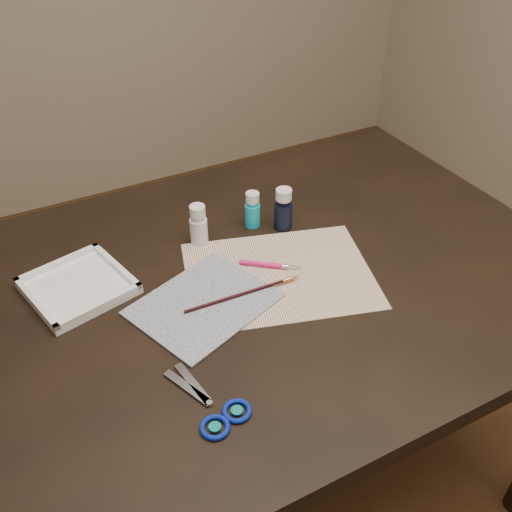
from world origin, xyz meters
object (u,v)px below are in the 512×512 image
paper (279,275)px  palette_tray (78,286)px  paint_bottle_white (198,225)px  canvas (204,304)px  paint_bottle_navy (283,209)px  paint_bottle_cyan (252,209)px  scissors (200,399)px

paper → palette_tray: bearing=159.0°
paint_bottle_white → palette_tray: size_ratio=0.51×
canvas → paint_bottle_navy: (0.26, 0.16, 0.05)m
paint_bottle_white → paint_bottle_navy: 0.19m
paint_bottle_white → palette_tray: 0.28m
paint_bottle_cyan → paint_bottle_navy: bearing=-34.8°
paper → scissors: scissors is taller
scissors → canvas: bearing=-47.4°
canvas → paint_bottle_cyan: bearing=43.6°
scissors → paper: bearing=-73.1°
canvas → paint_bottle_navy: paint_bottle_navy is taller
paint_bottle_white → scissors: paint_bottle_white is taller
canvas → palette_tray: palette_tray is taller
paint_bottle_white → palette_tray: paint_bottle_white is taller
paint_bottle_cyan → paint_bottle_navy: size_ratio=0.86×
palette_tray → paint_bottle_white: bearing=7.5°
canvas → paper: bearing=4.1°
canvas → paint_bottle_navy: size_ratio=2.53×
paper → canvas: size_ratio=1.50×
paint_bottle_cyan → paint_bottle_white: bearing=-177.6°
paint_bottle_cyan → paint_bottle_navy: 0.07m
paper → palette_tray: palette_tray is taller
scissors → palette_tray: bearing=-6.2°
canvas → palette_tray: size_ratio=1.37×
paint_bottle_white → scissors: bearing=-113.2°
paint_bottle_white → paper: bearing=-61.2°
canvas → scissors: (-0.10, -0.20, 0.00)m
paint_bottle_navy → scissors: bearing=-134.8°
canvas → paint_bottle_white: bearing=69.0°
canvas → palette_tray: (-0.20, 0.15, 0.01)m
paint_bottle_navy → paper: bearing=-122.3°
paint_bottle_navy → scissors: (-0.36, -0.36, -0.04)m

